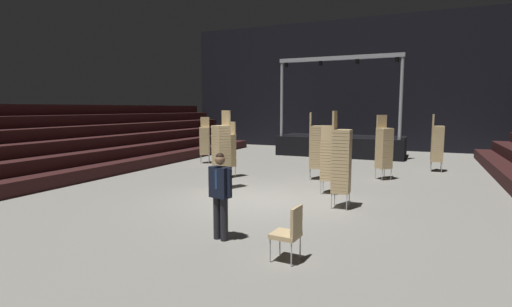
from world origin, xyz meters
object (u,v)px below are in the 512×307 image
object	(u,v)px
chair_stack_rear_left	(316,146)
man_with_tie	(220,191)
chair_stack_rear_right	(221,150)
chair_stack_front_left	(329,159)
stage_riser	(341,144)
chair_stack_mid_right	(205,140)
chair_stack_front_right	(437,143)
loose_chair_near_man	(289,230)
chair_stack_rear_centre	(384,147)
chair_stack_mid_left	(341,160)
chair_stack_mid_centre	(228,150)

from	to	relation	value
chair_stack_rear_left	man_with_tie	bearing A→B (deg)	-11.84
chair_stack_rear_right	chair_stack_front_left	bearing A→B (deg)	-140.83
stage_riser	chair_stack_mid_right	bearing A→B (deg)	-132.88
chair_stack_front_right	loose_chair_near_man	bearing A→B (deg)	-15.30
chair_stack_mid_right	stage_riser	bearing A→B (deg)	-158.04
chair_stack_rear_left	chair_stack_rear_centre	bearing A→B (deg)	101.25
chair_stack_front_left	chair_stack_rear_centre	size ratio (longest dim) A/B	0.89
chair_stack_mid_left	loose_chair_near_man	xyz separation A→B (m)	(-0.07, -3.80, -0.70)
chair_stack_front_left	chair_stack_front_right	size ratio (longest dim) A/B	0.89
man_with_tie	chair_stack_front_right	xyz separation A→B (m)	(4.01, 10.59, 0.19)
chair_stack_front_right	chair_stack_mid_left	bearing A→B (deg)	-20.91
chair_stack_front_left	chair_stack_rear_left	size ratio (longest dim) A/B	0.86
chair_stack_front_right	chair_stack_mid_left	xyz separation A→B (m)	(-2.37, -7.27, 0.08)
chair_stack_mid_left	chair_stack_mid_right	size ratio (longest dim) A/B	1.16
chair_stack_rear_right	chair_stack_mid_centre	bearing A→B (deg)	-41.59
chair_stack_rear_left	stage_riser	bearing A→B (deg)	172.63
chair_stack_mid_left	chair_stack_mid_right	bearing A→B (deg)	-127.90
chair_stack_rear_right	chair_stack_rear_centre	xyz separation A→B (m)	(4.50, 3.79, -0.08)
stage_riser	loose_chair_near_man	bearing A→B (deg)	-81.79
chair_stack_front_left	chair_stack_rear_right	xyz separation A→B (m)	(-3.22, -0.74, 0.21)
chair_stack_mid_centre	man_with_tie	bearing A→B (deg)	138.60
chair_stack_front_left	chair_stack_mid_left	bearing A→B (deg)	-69.86
chair_stack_mid_centre	chair_stack_rear_right	world-z (taller)	chair_stack_rear_right
chair_stack_front_left	chair_stack_mid_right	size ratio (longest dim) A/B	0.96
chair_stack_rear_centre	loose_chair_near_man	size ratio (longest dim) A/B	2.44
chair_stack_mid_left	chair_stack_mid_centre	size ratio (longest dim) A/B	1.21
chair_stack_front_left	chair_stack_rear_centre	distance (m)	3.30
loose_chair_near_man	stage_riser	bearing A→B (deg)	12.71
man_with_tie	chair_stack_rear_right	size ratio (longest dim) A/B	0.69
chair_stack_rear_centre	chair_stack_mid_left	bearing A→B (deg)	39.50
chair_stack_mid_centre	chair_stack_rear_right	distance (m)	2.08
stage_riser	chair_stack_mid_right	size ratio (longest dim) A/B	3.06
chair_stack_mid_right	chair_stack_rear_left	size ratio (longest dim) A/B	0.89
chair_stack_front_left	chair_stack_mid_left	xyz separation A→B (m)	(0.68, -1.56, 0.21)
chair_stack_front_right	chair_stack_rear_right	bearing A→B (deg)	-47.02
chair_stack_mid_centre	loose_chair_near_man	distance (m)	8.01
chair_stack_mid_centre	chair_stack_rear_left	bearing A→B (deg)	-141.35
man_with_tie	chair_stack_front_right	size ratio (longest dim) A/B	0.74
chair_stack_mid_left	loose_chair_near_man	distance (m)	3.86
chair_stack_front_right	chair_stack_rear_left	distance (m)	5.41
man_with_tie	chair_stack_mid_right	xyz separation A→B (m)	(-5.78, 8.91, 0.11)
stage_riser	chair_stack_rear_right	bearing A→B (deg)	-99.15
man_with_tie	chair_stack_mid_left	size ratio (longest dim) A/B	0.69
chair_stack_mid_centre	loose_chair_near_man	xyz separation A→B (m)	(4.61, -6.53, -0.49)
chair_stack_front_right	chair_stack_mid_right	size ratio (longest dim) A/B	1.08
man_with_tie	stage_riser	bearing A→B (deg)	-74.66
stage_riser	chair_stack_mid_centre	bearing A→B (deg)	-106.20
chair_stack_mid_left	chair_stack_rear_centre	bearing A→B (deg)	171.67
stage_riser	chair_stack_front_right	size ratio (longest dim) A/B	2.83
chair_stack_front_left	stage_riser	bearing A→B (deg)	95.80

